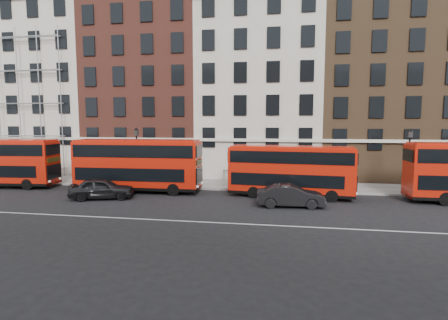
% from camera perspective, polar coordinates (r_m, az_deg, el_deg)
% --- Properties ---
extents(ground, '(120.00, 120.00, 0.00)m').
position_cam_1_polar(ground, '(22.77, 2.65, -8.94)').
color(ground, black).
rests_on(ground, ground).
extents(pavement, '(80.00, 5.00, 0.15)m').
position_cam_1_polar(pavement, '(32.96, 4.86, -4.12)').
color(pavement, gray).
rests_on(pavement, ground).
extents(kerb, '(80.00, 0.30, 0.16)m').
position_cam_1_polar(kerb, '(30.51, 4.47, -4.93)').
color(kerb, gray).
rests_on(kerb, ground).
extents(road_centre_line, '(70.00, 0.12, 0.01)m').
position_cam_1_polar(road_centre_line, '(20.86, 1.97, -10.33)').
color(road_centre_line, white).
rests_on(road_centre_line, ground).
extents(building_terrace, '(64.00, 11.95, 22.00)m').
position_cam_1_polar(building_terrace, '(40.06, 5.44, 12.27)').
color(building_terrace, '#BDB5A4').
rests_on(building_terrace, ground).
extents(bus_b, '(10.77, 2.88, 4.50)m').
position_cam_1_polar(bus_b, '(30.62, -13.97, -0.64)').
color(bus_b, '#B81809').
rests_on(bus_b, ground).
extents(bus_c, '(9.91, 3.21, 4.09)m').
position_cam_1_polar(bus_c, '(28.12, 10.75, -1.60)').
color(bus_c, '#B81809').
rests_on(bus_c, ground).
extents(car_rear, '(5.20, 3.31, 1.65)m').
position_cam_1_polar(car_rear, '(28.86, -19.30, -4.39)').
color(car_rear, black).
rests_on(car_rear, ground).
extents(car_front, '(4.86, 1.98, 1.57)m').
position_cam_1_polar(car_front, '(25.16, 10.83, -5.76)').
color(car_front, black).
rests_on(car_front, ground).
extents(lamp_post_left, '(0.44, 0.44, 5.33)m').
position_cam_1_polar(lamp_post_left, '(33.76, -14.03, 1.10)').
color(lamp_post_left, black).
rests_on(lamp_post_left, pavement).
extents(lamp_post_right, '(0.44, 0.44, 5.33)m').
position_cam_1_polar(lamp_post_right, '(32.20, 27.93, 0.34)').
color(lamp_post_right, black).
rests_on(lamp_post_right, pavement).
extents(iron_railings, '(6.60, 0.06, 1.00)m').
position_cam_1_polar(iron_railings, '(35.03, 5.17, -2.57)').
color(iron_railings, black).
rests_on(iron_railings, pavement).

